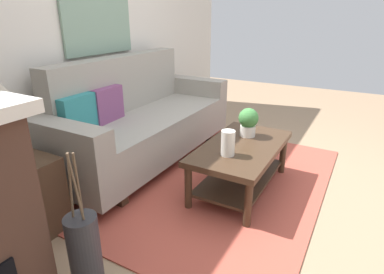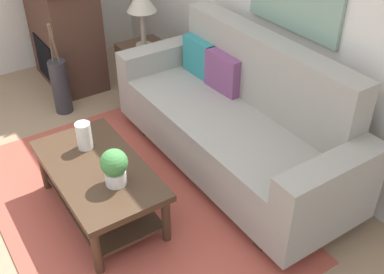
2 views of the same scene
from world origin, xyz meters
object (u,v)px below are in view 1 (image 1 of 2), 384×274
Objects in this scene: framed_painting at (97,7)px; throw_pillow_teal at (78,114)px; throw_pillow_plum at (107,104)px; side_table at (22,199)px; tabletop_vase at (228,143)px; floor_vase at (86,260)px; potted_plant_tabletop at (248,121)px; couch at (141,121)px; coffee_table at (241,157)px.

throw_pillow_teal is at bearing -153.80° from framed_painting.
throw_pillow_plum is at bearing 0.00° from throw_pillow_teal.
throw_pillow_teal is 0.64× the size of side_table.
tabletop_vase reaches higher than floor_vase.
floor_vase is (-1.26, -0.99, -0.41)m from throw_pillow_plum.
side_table is 1.96m from framed_painting.
throw_pillow_teal is 1.16m from framed_painting.
throw_pillow_teal reaches higher than tabletop_vase.
potted_plant_tabletop reaches higher than side_table.
throw_pillow_teal is at bearing 13.06° from side_table.
couch is at bearing 1.67° from side_table.
potted_plant_tabletop is at bearing -84.70° from framed_painting.
floor_vase reaches higher than coffee_table.
side_table is (-0.72, -0.17, -0.40)m from throw_pillow_teal.
potted_plant_tabletop is 1.79m from floor_vase.
side_table reaches higher than coffee_table.
couch reaches higher than side_table.
side_table is (-1.07, -0.17, -0.40)m from throw_pillow_plum.
floor_vase is (-0.19, -0.82, -0.01)m from side_table.
couch reaches higher than coffee_table.
couch is at bearing -90.00° from framed_painting.
side_table is at bearing 145.56° from potted_plant_tabletop.
coffee_table is 1.21× the size of framed_painting.
throw_pillow_plum is at bearing 160.06° from couch.
coffee_table is (0.26, -1.27, -0.37)m from throw_pillow_plum.
throw_pillow_teal is at bearing 105.96° from tabletop_vase.
tabletop_vase is at bearing 174.29° from coffee_table.
potted_plant_tabletop is (0.49, -1.24, -0.11)m from throw_pillow_plum.
side_table is 0.62× the size of framed_painting.
side_table is at bearing 76.81° from floor_vase.
couch is at bearing 85.78° from coffee_table.
throw_pillow_teal is at bearing 180.00° from throw_pillow_plum.
potted_plant_tabletop reaches higher than coffee_table.
side_table is at bearing -171.10° from throw_pillow_plum.
couch reaches higher than throw_pillow_teal.
framed_painting is at bearing 39.67° from floor_vase.
side_table is (-1.41, -0.04, -0.15)m from couch.
framed_painting is (0.69, 0.34, 0.86)m from throw_pillow_teal.
throw_pillow_plum is at bearing 90.44° from tabletop_vase.
couch is 1.15m from coffee_table.
floor_vase is 2.44m from framed_painting.
tabletop_vase is 0.38× the size of floor_vase.
potted_plant_tabletop is at bearing -82.49° from couch.
throw_pillow_teal is 1.50m from potted_plant_tabletop.
couch is at bearing 73.25° from tabletop_vase.
side_table is at bearing -160.22° from framed_painting.
tabletop_vase is 0.78× the size of potted_plant_tabletop.
throw_pillow_plum is (-0.35, 0.13, 0.25)m from couch.
coffee_table is 2.05× the size of floor_vase.
throw_pillow_plum is 1.37× the size of potted_plant_tabletop.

